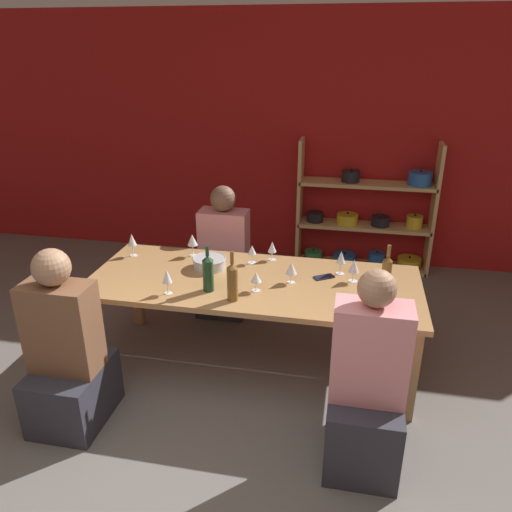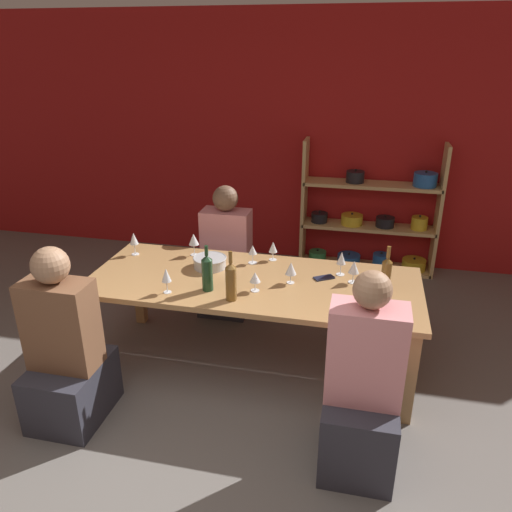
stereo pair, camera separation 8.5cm
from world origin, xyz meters
TOP-DOWN VIEW (x-y plane):
  - wall_back_red at (0.00, 3.83)m, footprint 8.80×0.06m
  - shelf_unit at (1.00, 3.63)m, footprint 1.46×0.30m
  - dining_table at (0.15, 1.57)m, footprint 2.43×0.99m
  - mixing_bowl at (-0.22, 1.71)m, footprint 0.26×0.26m
  - wine_bottle_green at (0.08, 1.23)m, footprint 0.08×0.08m
  - wine_bottle_dark at (1.10, 1.57)m, footprint 0.07×0.07m
  - wine_bottle_amber at (-0.12, 1.34)m, footprint 0.08×0.08m
  - wine_glass_red_a at (0.78, 1.80)m, footprint 0.07×0.07m
  - wine_glass_empty_a at (0.87, 1.69)m, footprint 0.08×0.08m
  - wine_glass_white_a at (0.08, 1.87)m, footprint 0.07×0.07m
  - wine_glass_red_b at (-0.39, 1.24)m, footprint 0.07×0.07m
  - wine_glass_empty_b at (-0.90, 1.82)m, footprint 0.07×0.07m
  - wine_glass_red_c at (0.21, 1.40)m, footprint 0.08×0.08m
  - wine_glass_red_d at (0.43, 1.58)m, footprint 0.08×0.08m
  - wine_glass_white_b at (-0.42, 1.92)m, footprint 0.08×0.08m
  - wine_glass_red_e at (0.23, 1.96)m, footprint 0.07×0.07m
  - wine_glass_white_c at (1.03, 1.42)m, footprint 0.06×0.06m
  - wine_glass_empty_c at (0.94, 1.29)m, footprint 0.06×0.06m
  - cell_phone at (0.66, 1.71)m, footprint 0.16×0.14m
  - person_near_a at (-0.90, 0.72)m, footprint 0.44×0.55m
  - person_far_a at (-0.29, 2.42)m, footprint 0.44×0.55m
  - person_near_b at (0.99, 0.72)m, footprint 0.42×0.53m

SIDE VIEW (x-z plane):
  - person_far_a at x=-0.29m, z-range -0.16..1.03m
  - person_near_a at x=-0.90m, z-range -0.17..1.06m
  - person_near_b at x=0.99m, z-range -0.17..1.09m
  - shelf_unit at x=1.00m, z-range -0.18..1.24m
  - dining_table at x=0.15m, z-range 0.29..1.02m
  - cell_phone at x=0.66m, z-range 0.73..0.74m
  - mixing_bowl at x=-0.22m, z-range 0.74..0.82m
  - wine_glass_red_c at x=0.21m, z-range 0.76..0.91m
  - wine_glass_white_a at x=0.08m, z-range 0.76..0.91m
  - wine_glass_red_e at x=0.23m, z-range 0.76..0.92m
  - wine_glass_red_d at x=0.43m, z-range 0.76..0.93m
  - wine_glass_white_c at x=1.03m, z-range 0.77..0.94m
  - wine_glass_empty_a at x=0.87m, z-range 0.77..0.94m
  - wine_glass_empty_c at x=0.94m, z-range 0.77..0.94m
  - wine_glass_red_b at x=-0.39m, z-range 0.77..0.95m
  - wine_glass_red_a at x=0.78m, z-range 0.77..0.95m
  - wine_glass_white_b at x=-0.42m, z-range 0.77..0.96m
  - wine_glass_empty_b at x=-0.90m, z-range 0.77..0.96m
  - wine_bottle_amber at x=-0.12m, z-range 0.70..1.04m
  - wine_bottle_dark at x=1.10m, z-range 0.70..1.05m
  - wine_bottle_green at x=0.08m, z-range 0.70..1.05m
  - wall_back_red at x=0.00m, z-range 0.00..2.70m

